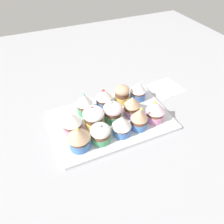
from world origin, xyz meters
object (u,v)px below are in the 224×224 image
Objects in this scene: cupcake_8 at (155,111)px; baking_tray at (112,120)px; cupcake_5 at (112,112)px; cupcake_0 at (138,90)px; napkin at (165,88)px; cupcake_10 at (123,125)px; cupcake_4 at (132,106)px; cupcake_7 at (72,122)px; cupcake_2 at (104,99)px; cupcake_11 at (100,133)px; cupcake_1 at (122,94)px; cupcake_6 at (94,117)px; cupcake_12 at (79,137)px; cupcake_3 at (85,104)px; cupcake_9 at (139,118)px.

baking_tray is at bearing -25.02° from cupcake_8.
cupcake_5 reaches higher than baking_tray.
cupcake_0 is 15.18cm from napkin.
cupcake_10 is at bearing 6.27° from cupcake_8.
cupcake_4 is at bearing 48.04° from cupcake_0.
cupcake_4 is 20.59cm from cupcake_7.
cupcake_0 is 1.00× the size of cupcake_2.
cupcake_4 is 9.53cm from cupcake_10.
cupcake_8 is at bearing -176.32° from cupcake_11.
cupcake_5 is 29.49cm from napkin.
cupcake_10 is at bearing 30.24° from napkin.
cupcake_5 reaches higher than cupcake_1.
cupcake_6 is 9.48cm from cupcake_12.
cupcake_3 is 8.60cm from cupcake_7.
cupcake_11 is (-0.46, 13.50, -0.99)cm from cupcake_3.
baking_tray is 5.43× the size of cupcake_1.
cupcake_7 is 1.01× the size of cupcake_10.
cupcake_11 is at bearing 91.93° from cupcake_3.
cupcake_4 is at bearing -134.44° from cupcake_10.
cupcake_5 and cupcake_10 have the same top height.
cupcake_11 reaches higher than baking_tray.
cupcake_10 is 7.35cm from cupcake_11.
cupcake_3 is 1.02× the size of cupcake_12.
cupcake_5 is 9.41cm from cupcake_11.
cupcake_8 is 19.77cm from cupcake_11.
cupcake_10 is 1.14× the size of cupcake_11.
cupcake_6 is (19.74, 6.77, 0.22)cm from cupcake_0.
cupcake_11 is at bearing 45.42° from cupcake_1.
cupcake_12 is (13.24, 6.44, 0.46)cm from cupcake_5.
cupcake_11 is (19.72, 1.27, -0.80)cm from cupcake_8.
cupcake_8 reaches higher than cupcake_6.
cupcake_2 is 0.88× the size of cupcake_12.
cupcake_6 is at bearing -26.87° from cupcake_9.
baking_tray is 5.33× the size of cupcake_5.
cupcake_4 is 15.53cm from cupcake_11.
cupcake_12 is (6.52, -0.13, 1.04)cm from cupcake_11.
napkin is (-27.07, -15.78, -4.75)cm from cupcake_10.
cupcake_4 is 0.91× the size of cupcake_12.
cupcake_4 reaches higher than napkin.
cupcake_11 is at bearing 24.52° from napkin.
cupcake_0 is at bearing 179.89° from cupcake_3.
cupcake_4 is at bearing 177.88° from cupcake_7.
napkin is (-27.48, -8.44, -0.30)cm from baking_tray.
cupcake_12 is 44.06cm from napkin.
cupcake_9 is (-13.57, 13.29, -0.10)cm from cupcake_3.
cupcake_8 is 1.24× the size of cupcake_11.
cupcake_8 reaches higher than cupcake_5.
cupcake_9 is (-6.21, 7.04, 4.61)cm from baking_tray.
napkin is (-20.40, -8.98, -4.67)cm from cupcake_4.
cupcake_6 is 0.94× the size of cupcake_12.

